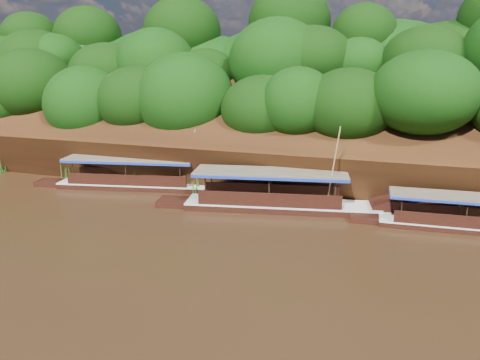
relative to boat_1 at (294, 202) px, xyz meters
The scene contains 5 objects.
ground 7.52m from the boat_1, 100.46° to the right, with size 160.00×160.00×0.00m, color black.
riverbank 15.47m from the boat_1, 95.10° to the left, with size 120.00×30.06×19.40m.
boat_1 is the anchor object (origin of this frame).
boat_2 12.30m from the boat_1, behind, with size 16.06×5.21×5.44m.
reeds 5.09m from the boat_1, 154.93° to the left, with size 47.27×2.32×2.08m.
Camera 1 is at (7.94, -23.21, 10.31)m, focal length 35.00 mm.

